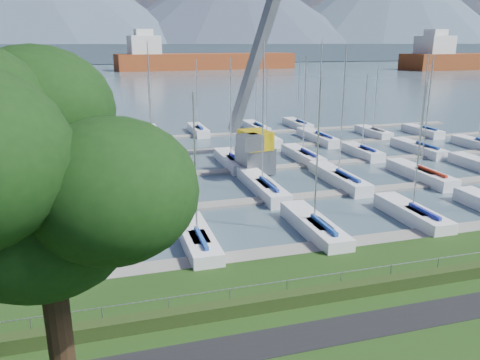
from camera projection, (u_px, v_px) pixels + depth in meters
name	position (u px, v px, depth m)	size (l,w,h in m)	color
path	(332.00, 332.00, 21.33)	(160.00, 2.00, 0.04)	black
water	(118.00, 67.00, 263.75)	(800.00, 540.00, 0.20)	#495E6B
hedge	(308.00, 297.00, 23.63)	(80.00, 0.70, 0.70)	#243513
fence	(306.00, 278.00, 23.75)	(0.04, 0.04, 80.00)	gray
foothill	(113.00, 53.00, 326.43)	(900.00, 80.00, 12.00)	#3A4955
mountains	(116.00, 0.00, 385.68)	(1190.00, 360.00, 115.00)	#3D485A
docks	(202.00, 173.00, 48.11)	(90.00, 41.60, 0.25)	gray
tree	(15.00, 172.00, 12.18)	(7.97, 8.35, 13.02)	black
crane	(256.00, 118.00, 47.79)	(6.27, 13.22, 22.35)	slate
cargo_ship_mid	(199.00, 61.00, 236.57)	(92.62, 27.52, 21.50)	brown
cargo_ship_east	(475.00, 61.00, 240.54)	(91.75, 24.52, 21.50)	brown
sailboat_fleet	(193.00, 115.00, 48.88)	(75.30, 49.33, 13.71)	maroon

